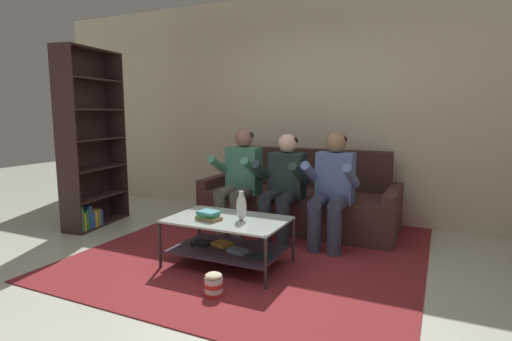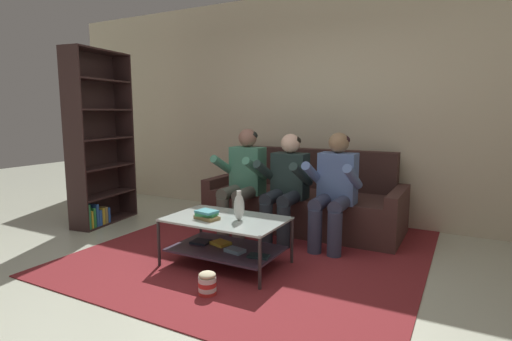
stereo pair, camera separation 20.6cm
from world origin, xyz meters
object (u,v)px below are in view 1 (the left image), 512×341
object	(u,v)px
person_seated_middle	(283,182)
bookshelf	(89,150)
person_seated_left	(240,177)
book_stack	(209,216)
couch	(299,202)
coffee_table	(228,235)
vase	(241,207)
popcorn_tub	(214,285)
person_seated_right	(332,185)

from	to	relation	value
person_seated_middle	bookshelf	world-z (taller)	bookshelf
person_seated_left	book_stack	distance (m)	1.09
couch	person_seated_left	distance (m)	0.84
coffee_table	bookshelf	distance (m)	2.32
coffee_table	book_stack	world-z (taller)	book_stack
vase	book_stack	bearing A→B (deg)	-158.71
person_seated_left	vase	distance (m)	1.08
couch	book_stack	xyz separation A→B (m)	(-0.30, -1.60, 0.18)
book_stack	popcorn_tub	bearing A→B (deg)	-55.01
vase	bookshelf	world-z (taller)	bookshelf
vase	book_stack	distance (m)	0.30
person_seated_left	book_stack	bearing A→B (deg)	-77.25
coffee_table	person_seated_left	bearing A→B (deg)	111.39
vase	book_stack	xyz separation A→B (m)	(-0.27, -0.11, -0.09)
person_seated_middle	bookshelf	bearing A→B (deg)	-168.52
person_seated_left	person_seated_right	world-z (taller)	person_seated_left
person_seated_left	person_seated_right	size ratio (longest dim) A/B	1.01
person_seated_left	person_seated_right	xyz separation A→B (m)	(1.07, -0.00, -0.01)
person_seated_left	popcorn_tub	size ratio (longest dim) A/B	6.42
couch	bookshelf	size ratio (longest dim) A/B	1.09
couch	person_seated_middle	bearing A→B (deg)	-90.00
person_seated_right	coffee_table	distance (m)	1.23
bookshelf	book_stack	bearing A→B (deg)	-15.56
couch	book_stack	bearing A→B (deg)	-100.62
couch	person_seated_right	bearing A→B (deg)	-45.46
person_seated_right	book_stack	xyz separation A→B (m)	(-0.84, -1.05, -0.17)
person_seated_right	book_stack	distance (m)	1.35
book_stack	couch	bearing A→B (deg)	79.38
person_seated_right	popcorn_tub	world-z (taller)	person_seated_right
couch	person_seated_right	size ratio (longest dim) A/B	1.95
couch	person_seated_middle	world-z (taller)	person_seated_middle
person_seated_middle	coffee_table	world-z (taller)	person_seated_middle
person_seated_left	popcorn_tub	world-z (taller)	person_seated_left
coffee_table	person_seated_right	bearing A→B (deg)	53.36
person_seated_right	book_stack	world-z (taller)	person_seated_right
coffee_table	bookshelf	size ratio (longest dim) A/B	0.50
person_seated_left	popcorn_tub	bearing A→B (deg)	-69.51
couch	vase	distance (m)	1.51
person_seated_right	vase	xyz separation A→B (m)	(-0.57, -0.94, -0.08)
couch	person_seated_right	world-z (taller)	person_seated_right
person_seated_middle	person_seated_right	size ratio (longest dim) A/B	0.98
person_seated_middle	book_stack	world-z (taller)	person_seated_middle
couch	person_seated_left	size ratio (longest dim) A/B	1.93
person_seated_right	popcorn_tub	bearing A→B (deg)	-108.29
person_seated_right	coffee_table	world-z (taller)	person_seated_right
vase	book_stack	size ratio (longest dim) A/B	1.08
vase	person_seated_right	bearing A→B (deg)	59.11
couch	person_seated_middle	size ratio (longest dim) A/B	2.00
person_seated_left	person_seated_middle	size ratio (longest dim) A/B	1.04
popcorn_tub	bookshelf	bearing A→B (deg)	156.31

